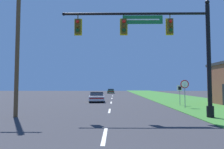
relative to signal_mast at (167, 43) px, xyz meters
The scene contains 8 objects.
grass_verge_right 21.11m from the signal_mast, 70.84° to the left, with size 10.00×110.00×0.04m.
road_center_line 12.93m from the signal_mast, 108.12° to the left, with size 0.16×34.80×0.01m.
signal_mast is the anchor object (origin of this frame).
car_ahead 14.68m from the signal_mast, 113.47° to the left, with size 2.19×4.75×1.19m.
far_car 42.79m from the signal_mast, 95.82° to the left, with size 1.82×4.31×1.19m.
stop_sign 6.98m from the signal_mast, 61.41° to the left, with size 0.76×0.07×2.50m.
route_sign_post 8.90m from the signal_mast, 66.88° to the left, with size 0.55×0.06×2.03m.
utility_pole_near 9.73m from the signal_mast, behind, with size 1.80×0.26×9.98m.
Camera 1 is at (0.39, -2.09, 1.99)m, focal length 32.00 mm.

